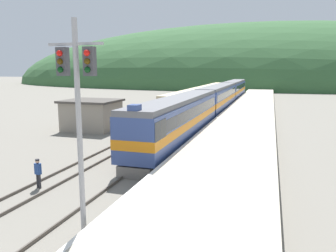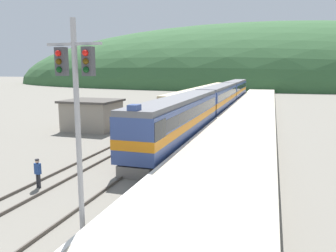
{
  "view_description": "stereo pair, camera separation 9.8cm",
  "coord_description": "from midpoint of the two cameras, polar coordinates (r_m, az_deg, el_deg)",
  "views": [
    {
      "loc": [
        7.91,
        -5.39,
        6.76
      ],
      "look_at": [
        0.57,
        17.98,
        2.52
      ],
      "focal_mm": 35.0,
      "sensor_mm": 36.0,
      "label": 1
    },
    {
      "loc": [
        8.0,
        -5.36,
        6.76
      ],
      "look_at": [
        0.57,
        17.98,
        2.52
      ],
      "focal_mm": 35.0,
      "sensor_mm": 36.0,
      "label": 2
    }
  ],
  "objects": [
    {
      "name": "track_main",
      "position": [
        76.09,
        11.63,
        4.58
      ],
      "size": [
        1.52,
        180.0,
        0.16
      ],
      "color": "#4C443D",
      "rests_on": "ground"
    },
    {
      "name": "track_siding",
      "position": [
        76.7,
        8.26,
        4.72
      ],
      "size": [
        1.52,
        180.0,
        0.16
      ],
      "color": "#4C443D",
      "rests_on": "ground"
    },
    {
      "name": "platform",
      "position": [
        55.8,
        14.65,
        3.1
      ],
      "size": [
        6.8,
        140.0,
        1.1
      ],
      "color": "#B2A893",
      "rests_on": "ground"
    },
    {
      "name": "distant_hills",
      "position": [
        152.65,
        14.77,
        6.96
      ],
      "size": [
        235.65,
        106.04,
        52.78
      ],
      "color": "#335B33",
      "rests_on": "ground"
    },
    {
      "name": "station_shed",
      "position": [
        37.98,
        -12.98,
        1.94
      ],
      "size": [
        5.93,
        5.25,
        3.4
      ],
      "color": "gray",
      "rests_on": "ground"
    },
    {
      "name": "express_train_lead_car",
      "position": [
        30.03,
        2.11,
        1.35
      ],
      "size": [
        2.95,
        21.99,
        4.65
      ],
      "color": "black",
      "rests_on": "ground"
    },
    {
      "name": "carriage_second",
      "position": [
        52.85,
        8.98,
        4.89
      ],
      "size": [
        2.94,
        22.67,
        4.29
      ],
      "color": "black",
      "rests_on": "ground"
    },
    {
      "name": "carriage_third",
      "position": [
        76.15,
        11.71,
        6.28
      ],
      "size": [
        2.94,
        22.67,
        4.29
      ],
      "color": "black",
      "rests_on": "ground"
    },
    {
      "name": "siding_train",
      "position": [
        63.99,
        6.39,
        5.29
      ],
      "size": [
        2.9,
        46.78,
        3.43
      ],
      "color": "black",
      "rests_on": "ground"
    },
    {
      "name": "signal_mast_main",
      "position": [
        12.38,
        -15.45,
        4.17
      ],
      "size": [
        2.2,
        0.42,
        8.55
      ],
      "color": "#9E9EA3",
      "rests_on": "ground"
    },
    {
      "name": "track_worker",
      "position": [
        20.38,
        -21.6,
        -7.39
      ],
      "size": [
        0.39,
        0.28,
        1.72
      ],
      "color": "#2D2D33",
      "rests_on": "ground"
    }
  ]
}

